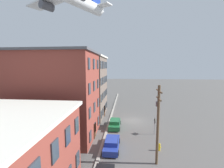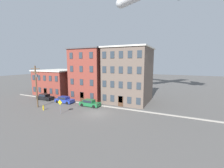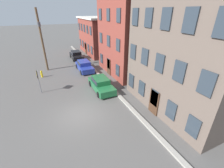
% 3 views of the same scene
% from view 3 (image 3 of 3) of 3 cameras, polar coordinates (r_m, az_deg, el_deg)
% --- Properties ---
extents(ground_plane, '(200.00, 200.00, 0.00)m').
position_cam_3_polar(ground_plane, '(13.63, -12.07, -11.32)').
color(ground_plane, '#565451').
extents(kerb_strip, '(56.00, 0.36, 0.16)m').
position_cam_3_polar(kerb_strip, '(14.86, 5.08, -6.91)').
color(kerb_strip, '#9E998E').
rests_on(kerb_strip, ground_plane).
extents(apartment_corner, '(11.09, 11.34, 7.03)m').
position_cam_3_polar(apartment_corner, '(33.42, -0.79, 18.26)').
color(apartment_corner, brown).
rests_on(apartment_corner, ground_plane).
extents(apartment_midblock, '(8.86, 11.75, 12.62)m').
position_cam_3_polar(apartment_midblock, '(22.71, 12.85, 20.97)').
color(apartment_midblock, brown).
rests_on(apartment_midblock, ground_plane).
extents(apartment_far, '(10.02, 10.40, 12.58)m').
position_cam_3_polar(apartment_far, '(15.34, 33.41, 15.12)').
color(apartment_far, '#66564C').
rests_on(apartment_far, ground_plane).
extents(car_black, '(4.40, 1.92, 1.43)m').
position_cam_3_polar(car_black, '(29.04, -13.44, 10.72)').
color(car_black, black).
rests_on(car_black, ground_plane).
extents(car_blue, '(4.40, 1.92, 1.43)m').
position_cam_3_polar(car_blue, '(22.94, -10.51, 6.91)').
color(car_blue, '#233899').
rests_on(car_blue, ground_plane).
extents(car_green, '(4.40, 1.92, 1.43)m').
position_cam_3_polar(car_green, '(16.92, -4.20, 0.12)').
color(car_green, '#1E6638').
rests_on(car_green, ground_plane).
extents(caution_sign, '(1.06, 0.08, 2.67)m').
position_cam_3_polar(caution_sign, '(17.63, -26.39, 2.16)').
color(caution_sign, slate).
rests_on(caution_sign, ground_plane).
extents(utility_pole, '(2.40, 0.44, 8.54)m').
position_cam_3_polar(utility_pole, '(23.79, -25.29, 15.73)').
color(utility_pole, brown).
rests_on(utility_pole, ground_plane).
extents(fire_hydrant, '(0.24, 0.34, 0.96)m').
position_cam_3_polar(fire_hydrant, '(22.34, -25.22, 3.50)').
color(fire_hydrant, yellow).
rests_on(fire_hydrant, ground_plane).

